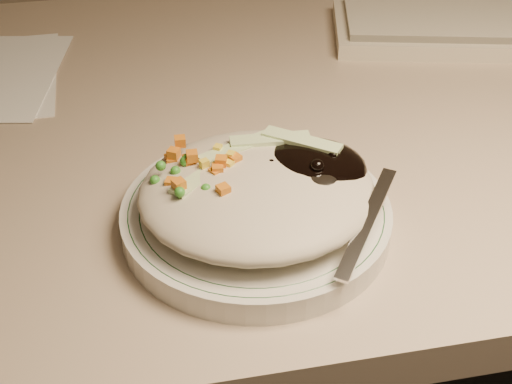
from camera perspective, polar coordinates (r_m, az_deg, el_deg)
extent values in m
cube|color=tan|center=(0.78, 1.66, 5.67)|extent=(1.40, 0.70, 0.04)
cylinder|color=silver|center=(0.59, 0.00, -2.01)|extent=(0.22, 0.22, 0.02)
torus|color=#144723|center=(0.59, 0.00, -1.25)|extent=(0.21, 0.21, 0.00)
torus|color=#144723|center=(0.59, 0.00, -1.25)|extent=(0.19, 0.19, 0.00)
ellipsoid|color=#AEA28D|center=(0.57, 0.10, 0.04)|extent=(0.19, 0.18, 0.04)
ellipsoid|color=black|center=(0.59, 4.11, 1.78)|extent=(0.10, 0.09, 0.03)
ellipsoid|color=orange|center=(0.58, -4.65, 0.84)|extent=(0.08, 0.08, 0.02)
sphere|color=black|center=(0.58, 1.23, 2.11)|extent=(0.01, 0.01, 0.01)
sphere|color=black|center=(0.59, 3.86, 2.75)|extent=(0.01, 0.01, 0.01)
sphere|color=black|center=(0.59, 6.21, 2.91)|extent=(0.01, 0.01, 0.01)
sphere|color=black|center=(0.60, 5.20, 3.08)|extent=(0.01, 0.01, 0.01)
sphere|color=black|center=(0.57, 4.91, 2.06)|extent=(0.01, 0.01, 0.01)
sphere|color=black|center=(0.58, 3.79, 2.34)|extent=(0.01, 0.01, 0.01)
sphere|color=black|center=(0.59, 4.58, 3.02)|extent=(0.01, 0.01, 0.01)
cube|color=orange|center=(0.58, -5.14, 2.88)|extent=(0.01, 0.01, 0.01)
cube|color=orange|center=(0.56, -3.26, 0.94)|extent=(0.01, 0.01, 0.01)
cube|color=orange|center=(0.59, -6.60, 3.08)|extent=(0.01, 0.01, 0.01)
cube|color=orange|center=(0.57, -2.81, 2.46)|extent=(0.01, 0.01, 0.01)
cube|color=orange|center=(0.56, -3.08, 1.80)|extent=(0.01, 0.01, 0.01)
cube|color=orange|center=(0.60, -6.79, 2.64)|extent=(0.01, 0.01, 0.01)
cube|color=orange|center=(0.58, -5.38, 2.58)|extent=(0.01, 0.01, 0.01)
cube|color=orange|center=(0.57, -3.24, 1.51)|extent=(0.01, 0.01, 0.01)
cube|color=orange|center=(0.58, -1.70, 2.62)|extent=(0.01, 0.01, 0.01)
cube|color=orange|center=(0.59, -6.10, 4.05)|extent=(0.01, 0.01, 0.01)
cube|color=orange|center=(0.55, -6.19, 0.59)|extent=(0.01, 0.01, 0.01)
cube|color=orange|center=(0.54, -2.63, 0.15)|extent=(0.01, 0.01, 0.01)
cube|color=orange|center=(0.56, -6.78, 0.67)|extent=(0.01, 0.01, 0.01)
cube|color=orange|center=(0.59, -6.68, 2.43)|extent=(0.01, 0.01, 0.01)
sphere|color=#388C28|center=(0.57, -3.25, 1.93)|extent=(0.01, 0.01, 0.01)
sphere|color=#388C28|center=(0.54, -6.13, -0.01)|extent=(0.01, 0.01, 0.01)
sphere|color=#388C28|center=(0.57, -6.46, 1.68)|extent=(0.01, 0.01, 0.01)
sphere|color=#388C28|center=(0.57, -7.64, 2.09)|extent=(0.01, 0.01, 0.01)
sphere|color=#388C28|center=(0.58, -3.61, 2.15)|extent=(0.01, 0.01, 0.01)
sphere|color=#388C28|center=(0.56, -2.46, 0.10)|extent=(0.01, 0.01, 0.01)
sphere|color=#388C28|center=(0.57, -4.67, 1.25)|extent=(0.01, 0.01, 0.01)
sphere|color=#388C28|center=(0.56, -5.11, 0.00)|extent=(0.01, 0.01, 0.01)
sphere|color=#388C28|center=(0.57, -8.09, 0.93)|extent=(0.01, 0.01, 0.01)
sphere|color=#388C28|center=(0.58, -5.51, 2.69)|extent=(0.01, 0.01, 0.01)
sphere|color=#388C28|center=(0.58, -5.71, 2.48)|extent=(0.01, 0.01, 0.01)
sphere|color=#388C28|center=(0.56, -6.23, 0.68)|extent=(0.01, 0.01, 0.01)
sphere|color=#388C28|center=(0.55, -4.03, 0.26)|extent=(0.01, 0.01, 0.01)
sphere|color=#388C28|center=(0.60, -1.60, 3.18)|extent=(0.01, 0.01, 0.01)
cube|color=yellow|center=(0.58, -3.73, 2.14)|extent=(0.01, 0.01, 0.01)
cube|color=yellow|center=(0.57, -2.17, 2.15)|extent=(0.01, 0.01, 0.01)
cube|color=yellow|center=(0.58, -4.83, 2.16)|extent=(0.01, 0.01, 0.01)
cube|color=yellow|center=(0.57, -4.17, 2.27)|extent=(0.01, 0.01, 0.01)
cube|color=yellow|center=(0.57, -4.63, 1.13)|extent=(0.01, 0.01, 0.01)
cube|color=yellow|center=(0.58, -2.05, 2.90)|extent=(0.01, 0.01, 0.01)
cube|color=yellow|center=(0.59, -3.07, 3.45)|extent=(0.01, 0.01, 0.01)
cube|color=yellow|center=(0.57, -3.68, 1.17)|extent=(0.01, 0.01, 0.01)
cube|color=#B2D18C|center=(0.59, -1.61, 3.50)|extent=(0.07, 0.04, 0.00)
cube|color=#B2D18C|center=(0.60, 1.14, 4.23)|extent=(0.07, 0.02, 0.00)
cube|color=#B2D18C|center=(0.57, -4.08, 1.37)|extent=(0.06, 0.06, 0.00)
cube|color=#B2D18C|center=(0.60, 3.70, 4.12)|extent=(0.06, 0.05, 0.00)
cube|color=#B2D18C|center=(0.56, 0.70, 0.69)|extent=(0.07, 0.04, 0.00)
ellipsoid|color=silver|center=(0.57, 4.99, 1.22)|extent=(0.06, 0.06, 0.01)
cube|color=silver|center=(0.55, 8.87, -2.42)|extent=(0.08, 0.10, 0.03)
cube|color=beige|center=(0.96, 18.55, 12.09)|extent=(0.42, 0.23, 0.02)
cube|color=beige|center=(0.96, 18.71, 12.86)|extent=(0.39, 0.20, 0.01)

